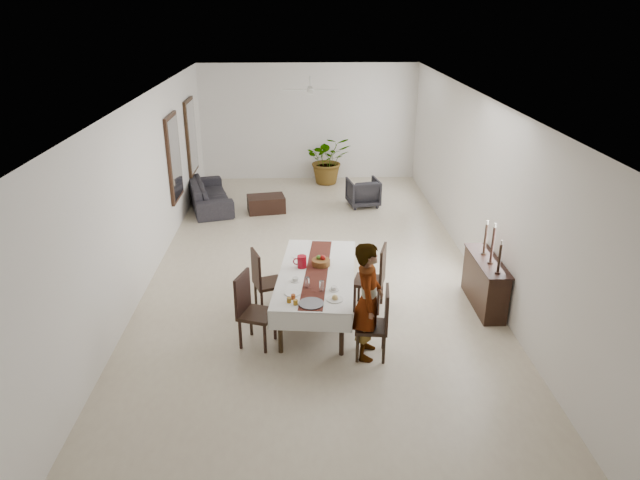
# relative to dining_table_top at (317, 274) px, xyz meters

# --- Properties ---
(floor) EXTENTS (6.00, 12.00, 0.00)m
(floor) POSITION_rel_dining_table_top_xyz_m (0.00, 1.78, -0.72)
(floor) COLOR beige
(floor) RESTS_ON ground
(ceiling) EXTENTS (6.00, 12.00, 0.02)m
(ceiling) POSITION_rel_dining_table_top_xyz_m (0.00, 1.78, 2.48)
(ceiling) COLOR white
(ceiling) RESTS_ON wall_back
(wall_back) EXTENTS (6.00, 0.02, 3.20)m
(wall_back) POSITION_rel_dining_table_top_xyz_m (0.00, 7.78, 0.88)
(wall_back) COLOR white
(wall_back) RESTS_ON floor
(wall_front) EXTENTS (6.00, 0.02, 3.20)m
(wall_front) POSITION_rel_dining_table_top_xyz_m (0.00, -4.22, 0.88)
(wall_front) COLOR white
(wall_front) RESTS_ON floor
(wall_left) EXTENTS (0.02, 12.00, 3.20)m
(wall_left) POSITION_rel_dining_table_top_xyz_m (-3.00, 1.78, 0.88)
(wall_left) COLOR white
(wall_left) RESTS_ON floor
(wall_right) EXTENTS (0.02, 12.00, 3.20)m
(wall_right) POSITION_rel_dining_table_top_xyz_m (3.00, 1.78, 0.88)
(wall_right) COLOR white
(wall_right) RESTS_ON floor
(dining_table_top) EXTENTS (1.24, 2.48, 0.05)m
(dining_table_top) POSITION_rel_dining_table_top_xyz_m (0.00, 0.00, 0.00)
(dining_table_top) COLOR black
(dining_table_top) RESTS_ON table_leg_fl
(table_leg_fl) EXTENTS (0.08, 0.08, 0.70)m
(table_leg_fl) POSITION_rel_dining_table_top_xyz_m (-0.55, -1.09, -0.37)
(table_leg_fl) COLOR black
(table_leg_fl) RESTS_ON floor
(table_leg_fr) EXTENTS (0.08, 0.08, 0.70)m
(table_leg_fr) POSITION_rel_dining_table_top_xyz_m (0.32, -1.18, -0.37)
(table_leg_fr) COLOR black
(table_leg_fr) RESTS_ON floor
(table_leg_bl) EXTENTS (0.08, 0.08, 0.70)m
(table_leg_bl) POSITION_rel_dining_table_top_xyz_m (-0.32, 1.18, -0.37)
(table_leg_bl) COLOR black
(table_leg_bl) RESTS_ON floor
(table_leg_br) EXTENTS (0.08, 0.08, 0.70)m
(table_leg_br) POSITION_rel_dining_table_top_xyz_m (0.55, 1.09, -0.37)
(table_leg_br) COLOR black
(table_leg_br) RESTS_ON floor
(tablecloth_top) EXTENTS (1.44, 2.68, 0.01)m
(tablecloth_top) POSITION_rel_dining_table_top_xyz_m (0.00, 0.00, 0.03)
(tablecloth_top) COLOR white
(tablecloth_top) RESTS_ON dining_table_top
(tablecloth_drape_left) EXTENTS (0.28, 2.56, 0.30)m
(tablecloth_drape_left) POSITION_rel_dining_table_top_xyz_m (-0.58, 0.06, -0.11)
(tablecloth_drape_left) COLOR silver
(tablecloth_drape_left) RESTS_ON dining_table_top
(tablecloth_drape_right) EXTENTS (0.28, 2.56, 0.30)m
(tablecloth_drape_right) POSITION_rel_dining_table_top_xyz_m (0.58, -0.06, -0.11)
(tablecloth_drape_right) COLOR white
(tablecloth_drape_right) RESTS_ON dining_table_top
(tablecloth_drape_near) EXTENTS (1.17, 0.13, 0.30)m
(tablecloth_drape_near) POSITION_rel_dining_table_top_xyz_m (-0.13, -1.27, -0.11)
(tablecloth_drape_near) COLOR silver
(tablecloth_drape_near) RESTS_ON dining_table_top
(tablecloth_drape_far) EXTENTS (1.17, 0.13, 0.30)m
(tablecloth_drape_far) POSITION_rel_dining_table_top_xyz_m (0.13, 1.27, -0.11)
(tablecloth_drape_far) COLOR white
(tablecloth_drape_far) RESTS_ON dining_table_top
(table_runner) EXTENTS (0.60, 2.52, 0.00)m
(table_runner) POSITION_rel_dining_table_top_xyz_m (0.00, 0.00, 0.04)
(table_runner) COLOR #5D231A
(table_runner) RESTS_ON tablecloth_top
(red_pitcher) EXTENTS (0.16, 0.16, 0.20)m
(red_pitcher) POSITION_rel_dining_table_top_xyz_m (-0.23, 0.17, 0.14)
(red_pitcher) COLOR maroon
(red_pitcher) RESTS_ON tablecloth_top
(pitcher_handle) EXTENTS (0.12, 0.03, 0.12)m
(pitcher_handle) POSITION_rel_dining_table_top_xyz_m (-0.32, 0.18, 0.14)
(pitcher_handle) COLOR maroon
(pitcher_handle) RESTS_ON red_pitcher
(wine_glass_near) EXTENTS (0.07, 0.07, 0.17)m
(wine_glass_near) POSITION_rel_dining_table_top_xyz_m (0.05, -0.66, 0.12)
(wine_glass_near) COLOR white
(wine_glass_near) RESTS_ON tablecloth_top
(wine_glass_mid) EXTENTS (0.07, 0.07, 0.17)m
(wine_glass_mid) POSITION_rel_dining_table_top_xyz_m (-0.16, -0.54, 0.12)
(wine_glass_mid) COLOR white
(wine_glass_mid) RESTS_ON tablecloth_top
(teacup_right) EXTENTS (0.09, 0.09, 0.06)m
(teacup_right) POSITION_rel_dining_table_top_xyz_m (0.24, -0.63, 0.07)
(teacup_right) COLOR silver
(teacup_right) RESTS_ON saucer_right
(saucer_right) EXTENTS (0.15, 0.15, 0.01)m
(saucer_right) POSITION_rel_dining_table_top_xyz_m (0.24, -0.63, 0.04)
(saucer_right) COLOR silver
(saucer_right) RESTS_ON tablecloth_top
(teacup_left) EXTENTS (0.09, 0.09, 0.06)m
(teacup_left) POSITION_rel_dining_table_top_xyz_m (-0.33, -0.32, 0.07)
(teacup_left) COLOR silver
(teacup_left) RESTS_ON saucer_left
(saucer_left) EXTENTS (0.15, 0.15, 0.01)m
(saucer_left) POSITION_rel_dining_table_top_xyz_m (-0.33, -0.32, 0.04)
(saucer_left) COLOR white
(saucer_left) RESTS_ON tablecloth_top
(plate_near_right) EXTENTS (0.24, 0.24, 0.01)m
(plate_near_right) POSITION_rel_dining_table_top_xyz_m (0.23, -0.93, 0.04)
(plate_near_right) COLOR silver
(plate_near_right) RESTS_ON tablecloth_top
(bread_near_right) EXTENTS (0.09, 0.09, 0.09)m
(bread_near_right) POSITION_rel_dining_table_top_xyz_m (0.23, -0.93, 0.07)
(bread_near_right) COLOR #DAB56A
(bread_near_right) RESTS_ON plate_near_right
(plate_near_left) EXTENTS (0.24, 0.24, 0.01)m
(plate_near_left) POSITION_rel_dining_table_top_xyz_m (-0.37, -0.71, 0.04)
(plate_near_left) COLOR white
(plate_near_left) RESTS_ON tablecloth_top
(plate_far_left) EXTENTS (0.24, 0.24, 0.01)m
(plate_far_left) POSITION_rel_dining_table_top_xyz_m (-0.26, 0.58, 0.04)
(plate_far_left) COLOR white
(plate_far_left) RESTS_ON tablecloth_top
(serving_tray) EXTENTS (0.36, 0.36, 0.02)m
(serving_tray) POSITION_rel_dining_table_top_xyz_m (-0.11, -1.04, 0.05)
(serving_tray) COLOR #434449
(serving_tray) RESTS_ON tablecloth_top
(jam_jar_a) EXTENTS (0.06, 0.06, 0.07)m
(jam_jar_a) POSITION_rel_dining_table_top_xyz_m (-0.33, -1.05, 0.07)
(jam_jar_a) COLOR #9A6816
(jam_jar_a) RESTS_ON tablecloth_top
(jam_jar_b) EXTENTS (0.06, 0.06, 0.07)m
(jam_jar_b) POSITION_rel_dining_table_top_xyz_m (-0.42, -0.98, 0.07)
(jam_jar_b) COLOR brown
(jam_jar_b) RESTS_ON tablecloth_top
(jam_jar_c) EXTENTS (0.06, 0.06, 0.07)m
(jam_jar_c) POSITION_rel_dining_table_top_xyz_m (-0.36, -0.88, 0.07)
(jam_jar_c) COLOR #8E3B14
(jam_jar_c) RESTS_ON tablecloth_top
(fruit_basket) EXTENTS (0.30, 0.30, 0.10)m
(fruit_basket) POSITION_rel_dining_table_top_xyz_m (0.08, 0.24, 0.09)
(fruit_basket) COLOR brown
(fruit_basket) RESTS_ON tablecloth_top
(fruit_red) EXTENTS (0.09, 0.09, 0.09)m
(fruit_red) POSITION_rel_dining_table_top_xyz_m (0.11, 0.26, 0.16)
(fruit_red) COLOR maroon
(fruit_red) RESTS_ON fruit_basket
(fruit_green) EXTENTS (0.08, 0.08, 0.08)m
(fruit_green) POSITION_rel_dining_table_top_xyz_m (0.04, 0.28, 0.16)
(fruit_green) COLOR #437021
(fruit_green) RESTS_ON fruit_basket
(chair_right_near_seat) EXTENTS (0.50, 0.50, 0.05)m
(chair_right_near_seat) POSITION_rel_dining_table_top_xyz_m (0.73, -1.21, -0.25)
(chair_right_near_seat) COLOR black
(chair_right_near_seat) RESTS_ON chair_right_near_leg_fl
(chair_right_near_leg_fl) EXTENTS (0.05, 0.05, 0.45)m
(chair_right_near_leg_fl) POSITION_rel_dining_table_top_xyz_m (0.89, -1.41, -0.50)
(chair_right_near_leg_fl) COLOR black
(chair_right_near_leg_fl) RESTS_ON floor
(chair_right_near_leg_fr) EXTENTS (0.05, 0.05, 0.45)m
(chair_right_near_leg_fr) POSITION_rel_dining_table_top_xyz_m (0.94, -1.04, -0.50)
(chair_right_near_leg_fr) COLOR black
(chair_right_near_leg_fr) RESTS_ON floor
(chair_right_near_leg_bl) EXTENTS (0.05, 0.05, 0.45)m
(chair_right_near_leg_bl) POSITION_rel_dining_table_top_xyz_m (0.53, -1.37, -0.50)
(chair_right_near_leg_bl) COLOR black
(chair_right_near_leg_bl) RESTS_ON floor
(chair_right_near_leg_br) EXTENTS (0.05, 0.05, 0.45)m
(chair_right_near_leg_br) POSITION_rel_dining_table_top_xyz_m (0.57, -1.00, -0.50)
(chair_right_near_leg_br) COLOR black
(chair_right_near_leg_br) RESTS_ON floor
(chair_right_near_back) EXTENTS (0.10, 0.45, 0.57)m
(chair_right_near_back) POSITION_rel_dining_table_top_xyz_m (0.94, -1.23, 0.05)
(chair_right_near_back) COLOR black
(chair_right_near_back) RESTS_ON chair_right_near_seat
(chair_right_far_seat) EXTENTS (0.59, 0.59, 0.05)m
(chair_right_far_seat) POSITION_rel_dining_table_top_xyz_m (0.86, 0.17, -0.23)
(chair_right_far_seat) COLOR black
(chair_right_far_seat) RESTS_ON chair_right_far_leg_fl
(chair_right_far_leg_fl) EXTENTS (0.06, 0.06, 0.47)m
(chair_right_far_leg_fl) POSITION_rel_dining_table_top_xyz_m (0.99, -0.07, -0.49)
(chair_right_far_leg_fl) COLOR black
(chair_right_far_leg_fl) RESTS_ON floor
(chair_right_far_leg_fr) EXTENTS (0.06, 0.06, 0.47)m
(chair_right_far_leg_fr) POSITION_rel_dining_table_top_xyz_m (1.09, 0.30, -0.49)
(chair_right_far_leg_fr) COLOR black
(chair_right_far_leg_fr) RESTS_ON floor
(chair_right_far_leg_bl) EXTENTS (0.06, 0.06, 0.47)m
(chair_right_far_leg_bl) POSITION_rel_dining_table_top_xyz_m (0.62, 0.04, -0.49)
(chair_right_far_leg_bl) COLOR black
(chair_right_far_leg_bl) RESTS_ON floor
(chair_right_far_leg_br) EXTENTS (0.06, 0.06, 0.47)m
(chair_right_far_leg_br) POSITION_rel_dining_table_top_xyz_m (0.72, 0.41, -0.49)
(chair_right_far_leg_br) COLOR black
(chair_right_far_leg_br) RESTS_ON floor
(chair_right_far_back) EXTENTS (0.17, 0.47, 0.60)m
(chair_right_far_back) POSITION_rel_dining_table_top_xyz_m (1.06, 0.11, 0.09)
(chair_right_far_back) COLOR black
(chair_right_far_back) RESTS_ON chair_right_far_seat
(chair_left_near_seat) EXTENTS (0.60, 0.60, 0.05)m
(chair_left_near_seat) POSITION_rel_dining_table_top_xyz_m (-0.90, -0.85, -0.23)
(chair_left_near_seat) COLOR black
(chair_left_near_seat) RESTS_ON chair_left_near_leg_fl
(chair_left_near_leg_fl) EXTENTS (0.06, 0.06, 0.47)m
(chair_left_near_leg_fl) POSITION_rel_dining_table_top_xyz_m (-1.01, -0.60, -0.49)
(chair_left_near_leg_fl) COLOR black
(chair_left_near_leg_fl) RESTS_ON floor
(chair_left_near_leg_fr) EXTENTS (0.06, 0.06, 0.47)m
(chair_left_near_leg_fr) POSITION_rel_dining_table_top_xyz_m (-1.14, -0.96, -0.49)
(chair_left_near_leg_fr) COLOR black
(chair_left_near_leg_fr) RESTS_ON floor
(chair_left_near_leg_bl) EXTENTS (0.06, 0.06, 0.47)m
(chair_left_near_leg_bl) POSITION_rel_dining_table_top_xyz_m (-0.65, -0.73, -0.49)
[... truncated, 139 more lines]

